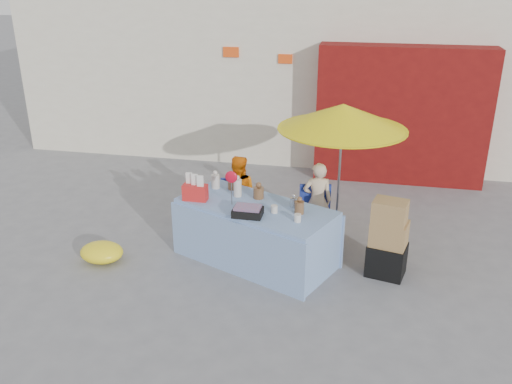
% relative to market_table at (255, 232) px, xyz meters
% --- Properties ---
extents(ground, '(80.00, 80.00, 0.00)m').
position_rel_market_table_xyz_m(ground, '(-0.13, -0.46, -0.44)').
color(ground, slate).
rests_on(ground, ground).
extents(backdrop, '(14.00, 8.00, 7.80)m').
position_rel_market_table_xyz_m(backdrop, '(0.38, 7.05, 2.66)').
color(backdrop, silver).
rests_on(backdrop, ground).
extents(market_table, '(2.47, 1.86, 1.35)m').
position_rel_market_table_xyz_m(market_table, '(0.00, 0.00, 0.00)').
color(market_table, '#87AAD8').
rests_on(market_table, ground).
extents(chair_left, '(0.56, 0.55, 0.85)m').
position_rel_market_table_xyz_m(chair_left, '(-0.47, 0.78, -0.19)').
color(chair_left, navy).
rests_on(chair_left, ground).
extents(chair_right, '(0.56, 0.55, 0.85)m').
position_rel_market_table_xyz_m(chair_right, '(0.78, 0.78, -0.19)').
color(chair_right, navy).
rests_on(chair_right, ground).
extents(vendor_orange, '(0.68, 0.58, 1.24)m').
position_rel_market_table_xyz_m(vendor_orange, '(-0.47, 0.91, 0.18)').
color(vendor_orange, orange).
rests_on(vendor_orange, ground).
extents(vendor_beige, '(0.49, 0.37, 1.22)m').
position_rel_market_table_xyz_m(vendor_beige, '(0.78, 0.91, 0.17)').
color(vendor_beige, beige).
rests_on(vendor_beige, ground).
extents(umbrella, '(1.90, 1.90, 2.09)m').
position_rel_market_table_xyz_m(umbrella, '(1.08, 1.06, 1.45)').
color(umbrella, gray).
rests_on(umbrella, ground).
extents(box_stack, '(0.58, 0.51, 1.10)m').
position_rel_market_table_xyz_m(box_stack, '(1.83, -0.03, 0.07)').
color(box_stack, black).
rests_on(box_stack, ground).
extents(tarp_bundle, '(0.75, 0.67, 0.28)m').
position_rel_market_table_xyz_m(tarp_bundle, '(-2.14, -0.48, -0.30)').
color(tarp_bundle, yellow).
rests_on(tarp_bundle, ground).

